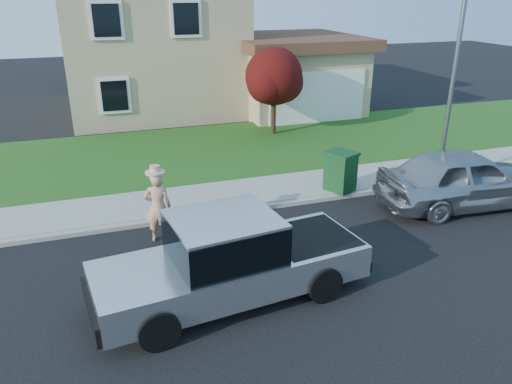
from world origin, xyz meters
The scene contains 11 objects.
ground centered at (0.00, 0.00, 0.00)m, with size 80.00×80.00×0.00m, color black.
curb centered at (1.00, 2.90, 0.06)m, with size 40.00×0.20×0.12m, color gray.
sidewalk centered at (1.00, 4.00, 0.07)m, with size 40.00×2.00×0.15m, color gray.
lawn centered at (1.00, 8.50, 0.05)m, with size 40.00×7.00×0.10m, color #1F4C15.
house centered at (1.31, 16.38, 3.17)m, with size 14.00×11.30×6.85m.
pickup_truck centered at (-1.03, -0.99, 0.85)m, with size 5.70×2.48×1.82m.
woman centered at (-2.00, 1.97, 0.93)m, with size 0.71×0.52×1.96m.
sedan centered at (6.50, 1.27, 0.84)m, with size 1.99×4.95×1.69m, color #A2A4A9.
ornamental_tree centered at (4.00, 9.84, 2.37)m, with size 2.58×2.33×3.55m.
trash_bin centered at (3.59, 3.18, 0.75)m, with size 1.01×1.06×1.19m.
street_lamp centered at (6.83, 2.69, 3.28)m, with size 0.28×0.74×5.75m.
Camera 1 is at (-3.31, -9.24, 5.84)m, focal length 35.00 mm.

